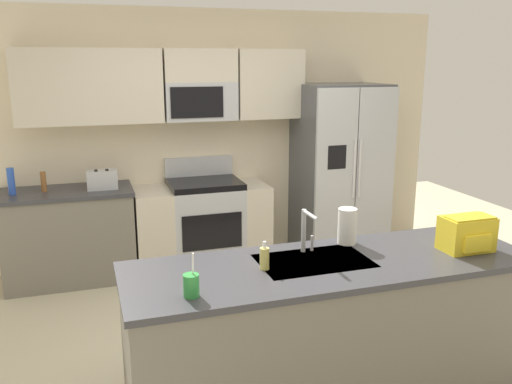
{
  "coord_description": "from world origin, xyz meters",
  "views": [
    {
      "loc": [
        -1.27,
        -3.44,
        2.09
      ],
      "look_at": [
        0.04,
        0.6,
        1.05
      ],
      "focal_mm": 37.8,
      "sensor_mm": 36.0,
      "label": 1
    }
  ],
  "objects_px": {
    "paper_towel_roll": "(347,226)",
    "pepper_mill": "(43,182)",
    "range_oven": "(202,224)",
    "soap_dispenser": "(265,258)",
    "refrigerator": "(340,171)",
    "sink_faucet": "(306,228)",
    "toaster": "(102,180)",
    "backpack": "(467,233)",
    "drink_cup_green": "(191,285)",
    "bottle_blue": "(11,181)"
  },
  "relations": [
    {
      "from": "backpack",
      "to": "range_oven",
      "type": "bearing_deg",
      "value": 115.12
    },
    {
      "from": "refrigerator",
      "to": "bottle_blue",
      "type": "relative_size",
      "value": 7.46
    },
    {
      "from": "refrigerator",
      "to": "paper_towel_roll",
      "type": "relative_size",
      "value": 7.71
    },
    {
      "from": "toaster",
      "to": "backpack",
      "type": "bearing_deg",
      "value": -49.08
    },
    {
      "from": "refrigerator",
      "to": "soap_dispenser",
      "type": "bearing_deg",
      "value": -125.22
    },
    {
      "from": "refrigerator",
      "to": "sink_faucet",
      "type": "height_order",
      "value": "refrigerator"
    },
    {
      "from": "sink_faucet",
      "to": "paper_towel_roll",
      "type": "relative_size",
      "value": 1.17
    },
    {
      "from": "sink_faucet",
      "to": "soap_dispenser",
      "type": "distance_m",
      "value": 0.39
    },
    {
      "from": "pepper_mill",
      "to": "backpack",
      "type": "xyz_separation_m",
      "value": [
        2.67,
        -2.53,
        0.02
      ]
    },
    {
      "from": "sink_faucet",
      "to": "drink_cup_green",
      "type": "height_order",
      "value": "sink_faucet"
    },
    {
      "from": "refrigerator",
      "to": "toaster",
      "type": "xyz_separation_m",
      "value": [
        -2.48,
        0.02,
        0.07
      ]
    },
    {
      "from": "refrigerator",
      "to": "sink_faucet",
      "type": "bearing_deg",
      "value": -121.33
    },
    {
      "from": "soap_dispenser",
      "to": "paper_towel_roll",
      "type": "relative_size",
      "value": 0.71
    },
    {
      "from": "range_oven",
      "to": "toaster",
      "type": "relative_size",
      "value": 4.86
    },
    {
      "from": "refrigerator",
      "to": "backpack",
      "type": "relative_size",
      "value": 5.78
    },
    {
      "from": "bottle_blue",
      "to": "paper_towel_roll",
      "type": "bearing_deg",
      "value": -43.22
    },
    {
      "from": "bottle_blue",
      "to": "toaster",
      "type": "bearing_deg",
      "value": -1.01
    },
    {
      "from": "backpack",
      "to": "drink_cup_green",
      "type": "bearing_deg",
      "value": -175.43
    },
    {
      "from": "toaster",
      "to": "drink_cup_green",
      "type": "height_order",
      "value": "drink_cup_green"
    },
    {
      "from": "drink_cup_green",
      "to": "backpack",
      "type": "distance_m",
      "value": 1.83
    },
    {
      "from": "range_oven",
      "to": "soap_dispenser",
      "type": "bearing_deg",
      "value": -93.51
    },
    {
      "from": "toaster",
      "to": "bottle_blue",
      "type": "xyz_separation_m",
      "value": [
        -0.79,
        0.01,
        0.03
      ]
    },
    {
      "from": "toaster",
      "to": "range_oven",
      "type": "bearing_deg",
      "value": 3.12
    },
    {
      "from": "backpack",
      "to": "soap_dispenser",
      "type": "bearing_deg",
      "value": 175.96
    },
    {
      "from": "range_oven",
      "to": "sink_faucet",
      "type": "bearing_deg",
      "value": -85.26
    },
    {
      "from": "sink_faucet",
      "to": "bottle_blue",
      "type": "bearing_deg",
      "value": 131.11
    },
    {
      "from": "range_oven",
      "to": "sink_faucet",
      "type": "height_order",
      "value": "sink_faucet"
    },
    {
      "from": "backpack",
      "to": "refrigerator",
      "type": "bearing_deg",
      "value": 82.29
    },
    {
      "from": "pepper_mill",
      "to": "soap_dispenser",
      "type": "height_order",
      "value": "pepper_mill"
    },
    {
      "from": "bottle_blue",
      "to": "sink_faucet",
      "type": "height_order",
      "value": "sink_faucet"
    },
    {
      "from": "range_oven",
      "to": "paper_towel_roll",
      "type": "relative_size",
      "value": 5.67
    },
    {
      "from": "pepper_mill",
      "to": "sink_faucet",
      "type": "distance_m",
      "value": 2.81
    },
    {
      "from": "toaster",
      "to": "sink_faucet",
      "type": "distance_m",
      "value": 2.49
    },
    {
      "from": "range_oven",
      "to": "sink_faucet",
      "type": "relative_size",
      "value": 4.82
    },
    {
      "from": "soap_dispenser",
      "to": "drink_cup_green",
      "type": "bearing_deg",
      "value": -153.51
    },
    {
      "from": "range_oven",
      "to": "toaster",
      "type": "height_order",
      "value": "range_oven"
    },
    {
      "from": "refrigerator",
      "to": "toaster",
      "type": "bearing_deg",
      "value": 179.55
    },
    {
      "from": "paper_towel_roll",
      "to": "pepper_mill",
      "type": "bearing_deg",
      "value": 132.69
    },
    {
      "from": "sink_faucet",
      "to": "range_oven",
      "type": "bearing_deg",
      "value": 94.74
    },
    {
      "from": "refrigerator",
      "to": "bottle_blue",
      "type": "distance_m",
      "value": 3.28
    },
    {
      "from": "bottle_blue",
      "to": "backpack",
      "type": "bearing_deg",
      "value": -40.31
    },
    {
      "from": "refrigerator",
      "to": "pepper_mill",
      "type": "relative_size",
      "value": 9.79
    },
    {
      "from": "sink_faucet",
      "to": "backpack",
      "type": "relative_size",
      "value": 0.88
    },
    {
      "from": "sink_faucet",
      "to": "drink_cup_green",
      "type": "distance_m",
      "value": 0.93
    },
    {
      "from": "pepper_mill",
      "to": "bottle_blue",
      "type": "bearing_deg",
      "value": -172.37
    },
    {
      "from": "range_oven",
      "to": "refrigerator",
      "type": "height_order",
      "value": "refrigerator"
    },
    {
      "from": "range_oven",
      "to": "backpack",
      "type": "distance_m",
      "value": 2.86
    },
    {
      "from": "range_oven",
      "to": "pepper_mill",
      "type": "relative_size",
      "value": 7.2
    },
    {
      "from": "range_oven",
      "to": "paper_towel_roll",
      "type": "xyz_separation_m",
      "value": [
        0.52,
        -2.18,
        0.58
      ]
    },
    {
      "from": "soap_dispenser",
      "to": "paper_towel_roll",
      "type": "xyz_separation_m",
      "value": [
        0.67,
        0.26,
        0.05
      ]
    }
  ]
}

